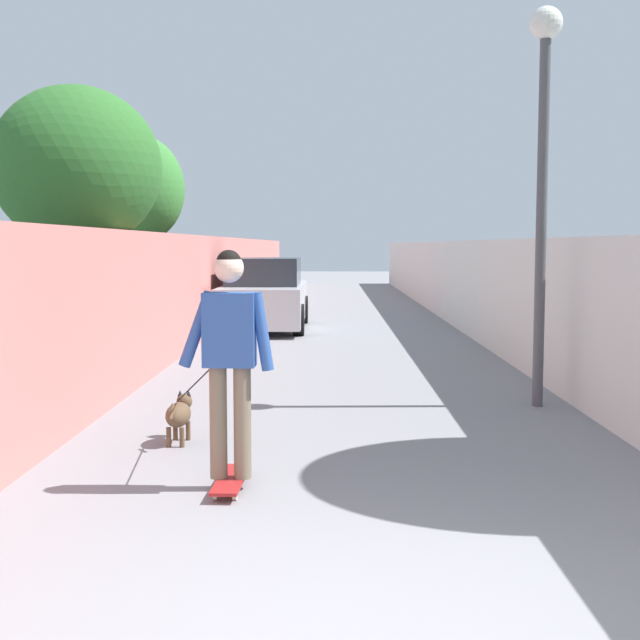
{
  "coord_description": "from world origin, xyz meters",
  "views": [
    {
      "loc": [
        -3.55,
        0.15,
        1.82
      ],
      "look_at": [
        5.56,
        0.27,
        1.0
      ],
      "focal_mm": 47.04,
      "sensor_mm": 36.0,
      "label": 1
    }
  ],
  "objects": [
    {
      "name": "ground_plane",
      "position": [
        14.0,
        0.0,
        0.0
      ],
      "size": [
        80.0,
        80.0,
        0.0
      ],
      "primitive_type": "plane",
      "color": "gray"
    },
    {
      "name": "wall_left",
      "position": [
        12.0,
        2.74,
        1.0
      ],
      "size": [
        48.0,
        0.3,
        2.0
      ],
      "primitive_type": "cube",
      "color": "#CC726B",
      "rests_on": "ground"
    },
    {
      "name": "fence_right",
      "position": [
        12.0,
        -2.74,
        0.95
      ],
      "size": [
        48.0,
        0.3,
        1.91
      ],
      "primitive_type": "cube",
      "color": "silver",
      "rests_on": "ground"
    },
    {
      "name": "tree_left_near",
      "position": [
        7.5,
        3.48,
        2.81
      ],
      "size": [
        2.21,
        2.21,
        3.89
      ],
      "color": "#473523",
      "rests_on": "ground"
    },
    {
      "name": "tree_left_mid",
      "position": [
        13.0,
        3.96,
        2.88
      ],
      "size": [
        1.85,
        1.85,
        3.98
      ],
      "color": "#473523",
      "rests_on": "ground"
    },
    {
      "name": "lamp_post",
      "position": [
        5.84,
        -2.19,
        3.01
      ],
      "size": [
        0.36,
        0.36,
        4.41
      ],
      "color": "#4C4C51",
      "rests_on": "ground"
    },
    {
      "name": "skateboard",
      "position": [
        2.56,
        0.9,
        0.07
      ],
      "size": [
        0.81,
        0.22,
        0.08
      ],
      "color": "maroon",
      "rests_on": "ground"
    },
    {
      "name": "person_skateboarder",
      "position": [
        2.56,
        0.9,
        1.08
      ],
      "size": [
        0.23,
        0.71,
        1.7
      ],
      "color": "#726651",
      "rests_on": "skateboard"
    },
    {
      "name": "dog",
      "position": [
        4.02,
        1.54,
        0.27
      ],
      "size": [
        1.78,
        0.77,
        1.06
      ],
      "color": "brown",
      "rests_on": "ground"
    },
    {
      "name": "car_near",
      "position": [
        14.53,
        1.59,
        0.72
      ],
      "size": [
        4.32,
        1.8,
        1.54
      ],
      "color": "silver",
      "rests_on": "ground"
    }
  ]
}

